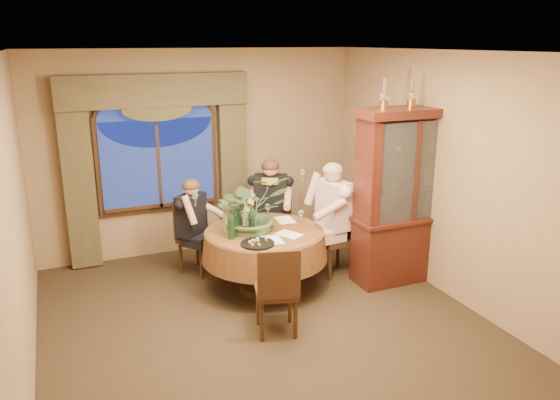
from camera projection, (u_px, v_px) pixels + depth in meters
name	position (u px, v px, depth m)	size (l,w,h in m)	color
floor	(267.00, 325.00, 5.77)	(5.00, 5.00, 0.00)	black
wall_back	(200.00, 152.00, 7.58)	(4.50, 4.50, 0.00)	#8A6C4A
wall_right	(450.00, 177.00, 6.21)	(5.00, 5.00, 0.00)	#8A6C4A
ceiling	(264.00, 52.00, 4.98)	(5.00, 5.00, 0.00)	white
window	(159.00, 164.00, 7.33)	(1.62, 0.10, 1.32)	navy
arched_transom	(155.00, 106.00, 7.11)	(1.60, 0.06, 0.44)	navy
drapery_left	(79.00, 181.00, 6.94)	(0.38, 0.14, 2.32)	#403821
drapery_right	(233.00, 167.00, 7.70)	(0.38, 0.14, 2.32)	#403821
swag_valance	(155.00, 90.00, 6.98)	(2.45, 0.16, 0.42)	#403821
dining_table	(265.00, 260.00, 6.52)	(1.49, 1.49, 0.75)	maroon
china_cabinet	(405.00, 197.00, 6.62)	(1.33, 0.53, 2.15)	#37140E
oil_lamp_left	(384.00, 94.00, 6.13)	(0.11, 0.11, 0.34)	#A5722D
oil_lamp_center	(412.00, 93.00, 6.27)	(0.11, 0.11, 0.34)	#A5722D
oil_lamp_right	(438.00, 91.00, 6.40)	(0.11, 0.11, 0.34)	#A5722D
chair_right	(334.00, 238.00, 6.93)	(0.42, 0.42, 0.96)	black
chair_back_right	(275.00, 222.00, 7.53)	(0.42, 0.42, 0.96)	black
chair_back	(199.00, 237.00, 6.98)	(0.42, 0.42, 0.96)	black
chair_front_left	(276.00, 289.00, 5.52)	(0.42, 0.42, 0.96)	black
person_pink	(333.00, 219.00, 6.86)	(0.53, 0.48, 1.47)	beige
person_back	(192.00, 227.00, 6.87)	(0.45, 0.41, 1.26)	black
person_scarf	(271.00, 209.00, 7.38)	(0.50, 0.46, 1.40)	black
stoneware_vase	(249.00, 220.00, 6.40)	(0.13, 0.13, 0.25)	tan
centerpiece_plant	(251.00, 182.00, 6.28)	(0.87, 0.97, 0.76)	#415F36
olive_bowl	(267.00, 229.00, 6.39)	(0.15, 0.15, 0.05)	#4B532D
cheese_platter	(258.00, 244.00, 5.96)	(0.37, 0.37, 0.02)	black
wine_bottle_0	(226.00, 219.00, 6.31)	(0.07, 0.07, 0.33)	tan
wine_bottle_1	(238.00, 216.00, 6.41)	(0.07, 0.07, 0.33)	black
wine_bottle_2	(231.00, 225.00, 6.09)	(0.07, 0.07, 0.33)	black
wine_bottle_3	(245.00, 217.00, 6.37)	(0.07, 0.07, 0.33)	tan
wine_bottle_4	(235.00, 223.00, 6.17)	(0.07, 0.07, 0.33)	black
wine_bottle_5	(251.00, 220.00, 6.26)	(0.07, 0.07, 0.33)	black
tasting_paper_0	(289.00, 234.00, 6.27)	(0.21, 0.30, 0.00)	white
tasting_paper_1	(285.00, 220.00, 6.77)	(0.21, 0.30, 0.00)	white
tasting_paper_2	(272.00, 240.00, 6.10)	(0.21, 0.30, 0.00)	white
wine_glass_person_pink	(301.00, 217.00, 6.61)	(0.07, 0.07, 0.18)	silver
wine_glass_person_back	(228.00, 217.00, 6.59)	(0.07, 0.07, 0.18)	silver
wine_glass_person_scarf	(268.00, 210.00, 6.86)	(0.07, 0.07, 0.18)	silver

